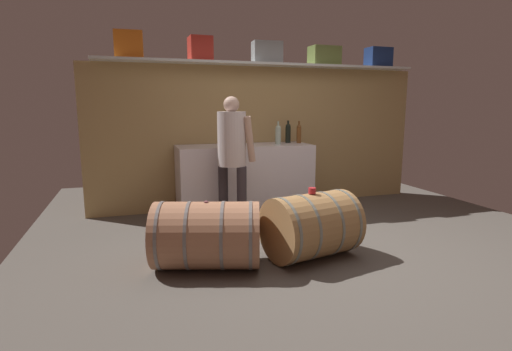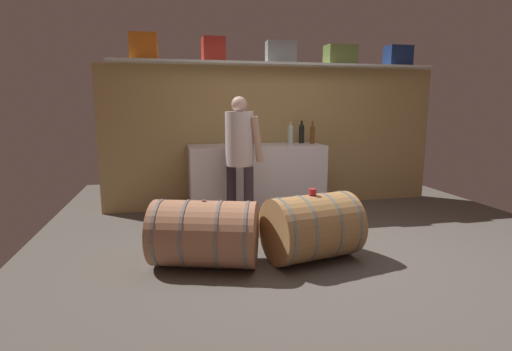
{
  "view_description": "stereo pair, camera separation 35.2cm",
  "coord_description": "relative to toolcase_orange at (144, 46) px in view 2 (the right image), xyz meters",
  "views": [
    {
      "loc": [
        -1.85,
        -3.3,
        1.45
      ],
      "look_at": [
        -0.72,
        0.2,
        0.81
      ],
      "focal_mm": 27.64,
      "sensor_mm": 36.0,
      "label": 1
    },
    {
      "loc": [
        -1.51,
        -3.39,
        1.45
      ],
      "look_at": [
        -0.72,
        0.2,
        0.81
      ],
      "focal_mm": 27.64,
      "sensor_mm": 36.0,
      "label": 2
    }
  ],
  "objects": [
    {
      "name": "wine_bottle_clear",
      "position": [
        1.9,
        -0.27,
        -1.13
      ],
      "size": [
        0.08,
        0.08,
        0.31
      ],
      "color": "#AFC8B6",
      "rests_on": "work_cabinet"
    },
    {
      "name": "back_wall_panel",
      "position": [
        1.8,
        0.15,
        -1.2
      ],
      "size": [
        4.92,
        0.1,
        2.01
      ],
      "primitive_type": "cube",
      "color": "tan",
      "rests_on": "ground"
    },
    {
      "name": "work_cabinet",
      "position": [
        1.43,
        -0.23,
        -1.74
      ],
      "size": [
        1.82,
        0.64,
        0.94
      ],
      "primitive_type": "cube",
      "color": "white",
      "rests_on": "ground"
    },
    {
      "name": "high_shelf_board",
      "position": [
        1.8,
        0.0,
        -0.18
      ],
      "size": [
        4.52,
        0.4,
        0.03
      ],
      "primitive_type": "cube",
      "color": "silver",
      "rests_on": "back_wall_panel"
    },
    {
      "name": "wine_glass",
      "position": [
        1.2,
        -0.31,
        -1.19
      ],
      "size": [
        0.08,
        0.08,
        0.13
      ],
      "color": "white",
      "rests_on": "work_cabinet"
    },
    {
      "name": "winemaker_pouring",
      "position": [
        1.09,
        -0.87,
        -1.24
      ],
      "size": [
        0.45,
        0.48,
        1.57
      ],
      "rotation": [
        0.0,
        0.0,
        -0.93
      ],
      "color": "#332D33",
      "rests_on": "ground"
    },
    {
      "name": "wine_bottle_amber",
      "position": [
        2.24,
        -0.18,
        -1.13
      ],
      "size": [
        0.07,
        0.07,
        0.31
      ],
      "color": "brown",
      "rests_on": "work_cabinet"
    },
    {
      "name": "wine_barrel_near",
      "position": [
        1.58,
        -2.01,
        -1.89
      ],
      "size": [
        0.95,
        0.79,
        0.64
      ],
      "rotation": [
        0.0,
        0.0,
        0.22
      ],
      "color": "#A67A49",
      "rests_on": "ground"
    },
    {
      "name": "wine_barrel_far",
      "position": [
        0.57,
        -1.96,
        -1.9
      ],
      "size": [
        1.08,
        0.86,
        0.62
      ],
      "rotation": [
        0.0,
        0.0,
        -0.3
      ],
      "color": "#A97252",
      "rests_on": "ground"
    },
    {
      "name": "toolcase_red",
      "position": [
        0.89,
        0.0,
        -0.01
      ],
      "size": [
        0.3,
        0.3,
        0.31
      ],
      "primitive_type": "cube",
      "rotation": [
        0.0,
        0.0,
        0.04
      ],
      "color": "red",
      "rests_on": "high_shelf_board"
    },
    {
      "name": "wine_bottle_dark",
      "position": [
        2.12,
        -0.09,
        -1.13
      ],
      "size": [
        0.08,
        0.08,
        0.32
      ],
      "color": "black",
      "rests_on": "work_cabinet"
    },
    {
      "name": "ground_plane",
      "position": [
        1.8,
        -1.49,
        -2.22
      ],
      "size": [
        6.12,
        7.58,
        0.02
      ],
      "primitive_type": "cube",
      "color": "#554F48"
    },
    {
      "name": "toolcase_orange",
      "position": [
        0.0,
        0.0,
        0.0
      ],
      "size": [
        0.35,
        0.22,
        0.33
      ],
      "primitive_type": "cube",
      "rotation": [
        0.0,
        0.0,
        -0.05
      ],
      "color": "orange",
      "rests_on": "high_shelf_board"
    },
    {
      "name": "toolcase_olive",
      "position": [
        2.7,
        0.0,
        -0.03
      ],
      "size": [
        0.44,
        0.27,
        0.27
      ],
      "primitive_type": "cube",
      "rotation": [
        0.0,
        0.0,
        0.03
      ],
      "color": "olive",
      "rests_on": "high_shelf_board"
    },
    {
      "name": "tasting_cup",
      "position": [
        1.58,
        -2.01,
        -1.55
      ],
      "size": [
        0.07,
        0.07,
        0.06
      ],
      "primitive_type": "cylinder",
      "color": "red",
      "rests_on": "wine_barrel_near"
    },
    {
      "name": "toolcase_grey",
      "position": [
        1.82,
        0.0,
        -0.02
      ],
      "size": [
        0.41,
        0.24,
        0.29
      ],
      "primitive_type": "cube",
      "rotation": [
        0.0,
        0.0,
        -0.05
      ],
      "color": "#8D9697",
      "rests_on": "high_shelf_board"
    },
    {
      "name": "toolcase_navy",
      "position": [
        3.62,
        0.0,
        -0.02
      ],
      "size": [
        0.36,
        0.24,
        0.29
      ],
      "primitive_type": "cube",
      "rotation": [
        0.0,
        0.0,
        0.0
      ],
      "color": "navy",
      "rests_on": "high_shelf_board"
    }
  ]
}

